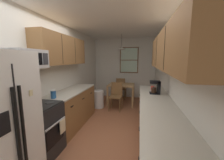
# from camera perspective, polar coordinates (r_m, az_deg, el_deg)

# --- Properties ---
(ground_plane) EXTENTS (12.00, 12.00, 0.00)m
(ground_plane) POSITION_cam_1_polar(r_m,az_deg,el_deg) (3.82, 0.26, -17.29)
(ground_plane) COLOR #995B3D
(wall_left) EXTENTS (0.10, 9.00, 2.55)m
(wall_left) POSITION_cam_1_polar(r_m,az_deg,el_deg) (3.94, -19.37, 2.43)
(wall_left) COLOR silver
(wall_left) RESTS_ON ground
(wall_right) EXTENTS (0.10, 9.00, 2.55)m
(wall_right) POSITION_cam_1_polar(r_m,az_deg,el_deg) (3.46, 22.82, 1.43)
(wall_right) COLOR silver
(wall_right) RESTS_ON ground
(wall_back) EXTENTS (4.40, 0.10, 2.55)m
(wall_back) POSITION_cam_1_polar(r_m,az_deg,el_deg) (6.06, 5.17, 4.91)
(wall_back) COLOR silver
(wall_back) RESTS_ON ground
(ceiling_slab) EXTENTS (4.40, 9.00, 0.08)m
(ceiling_slab) POSITION_cam_1_polar(r_m,az_deg,el_deg) (3.55, 0.30, 23.69)
(ceiling_slab) COLOR white
(stove_range) EXTENTS (0.66, 0.66, 1.10)m
(stove_range) POSITION_cam_1_polar(r_m,az_deg,el_deg) (2.79, -28.20, -17.91)
(stove_range) COLOR black
(stove_range) RESTS_ON ground
(microwave_over_range) EXTENTS (0.39, 0.60, 0.30)m
(microwave_over_range) POSITION_cam_1_polar(r_m,az_deg,el_deg) (2.59, -32.07, 7.44)
(microwave_over_range) COLOR silver
(counter_left) EXTENTS (0.64, 1.75, 0.90)m
(counter_left) POSITION_cam_1_polar(r_m,az_deg,el_deg) (3.72, -16.20, -10.84)
(counter_left) COLOR olive
(counter_left) RESTS_ON ground
(upper_cabinets_left) EXTENTS (0.33, 1.83, 0.67)m
(upper_cabinets_left) POSITION_cam_1_polar(r_m,az_deg,el_deg) (3.54, -19.63, 11.52)
(upper_cabinets_left) COLOR olive
(counter_right) EXTENTS (0.64, 3.15, 0.90)m
(counter_right) POSITION_cam_1_polar(r_m,az_deg,el_deg) (2.78, 18.05, -17.83)
(counter_right) COLOR olive
(counter_right) RESTS_ON ground
(upper_cabinets_right) EXTENTS (0.33, 2.83, 0.62)m
(upper_cabinets_right) POSITION_cam_1_polar(r_m,az_deg,el_deg) (2.47, 22.97, 11.25)
(upper_cabinets_right) COLOR olive
(dining_table) EXTENTS (0.94, 0.78, 0.75)m
(dining_table) POSITION_cam_1_polar(r_m,az_deg,el_deg) (5.11, 3.85, -3.10)
(dining_table) COLOR #A87F51
(dining_table) RESTS_ON ground
(dining_chair_near) EXTENTS (0.42, 0.42, 0.90)m
(dining_chair_near) POSITION_cam_1_polar(r_m,az_deg,el_deg) (4.58, 1.75, -6.13)
(dining_chair_near) COLOR brown
(dining_chair_near) RESTS_ON ground
(dining_chair_far) EXTENTS (0.41, 0.41, 0.90)m
(dining_chair_far) POSITION_cam_1_polar(r_m,az_deg,el_deg) (5.73, 3.73, -3.12)
(dining_chair_far) COLOR brown
(dining_chair_far) RESTS_ON ground
(pendant_light) EXTENTS (0.29, 0.29, 0.55)m
(pendant_light) POSITION_cam_1_polar(r_m,az_deg,el_deg) (5.02, 4.02, 13.06)
(pendant_light) COLOR black
(back_window) EXTENTS (0.78, 0.05, 1.09)m
(back_window) POSITION_cam_1_polar(r_m,az_deg,el_deg) (5.96, 7.09, 8.19)
(back_window) COLOR brown
(trash_bin) EXTENTS (0.35, 0.35, 0.60)m
(trash_bin) POSITION_cam_1_polar(r_m,az_deg,el_deg) (4.82, -5.52, -7.88)
(trash_bin) COLOR white
(trash_bin) RESTS_ON ground
(storage_canister) EXTENTS (0.10, 0.10, 0.17)m
(storage_canister) POSITION_cam_1_polar(r_m,az_deg,el_deg) (2.97, -23.19, -5.40)
(storage_canister) COLOR #265999
(storage_canister) RESTS_ON counter_left
(dish_towel) EXTENTS (0.02, 0.16, 0.24)m
(dish_towel) POSITION_cam_1_polar(r_m,az_deg,el_deg) (2.70, -19.82, -17.57)
(dish_towel) COLOR beige
(coffee_maker) EXTENTS (0.22, 0.18, 0.29)m
(coffee_maker) POSITION_cam_1_polar(r_m,az_deg,el_deg) (3.22, 17.91, -2.81)
(coffee_maker) COLOR black
(coffee_maker) RESTS_ON counter_right
(mug_by_coffeemaker) EXTENTS (0.13, 0.09, 0.09)m
(mug_by_coffeemaker) POSITION_cam_1_polar(r_m,az_deg,el_deg) (3.66, 16.50, -3.10)
(mug_by_coffeemaker) COLOR #BF3F33
(mug_by_coffeemaker) RESTS_ON counter_right
(table_serving_bowl) EXTENTS (0.18, 0.18, 0.06)m
(table_serving_bowl) POSITION_cam_1_polar(r_m,az_deg,el_deg) (5.03, 3.15, -1.55)
(table_serving_bowl) COLOR silver
(table_serving_bowl) RESTS_ON dining_table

